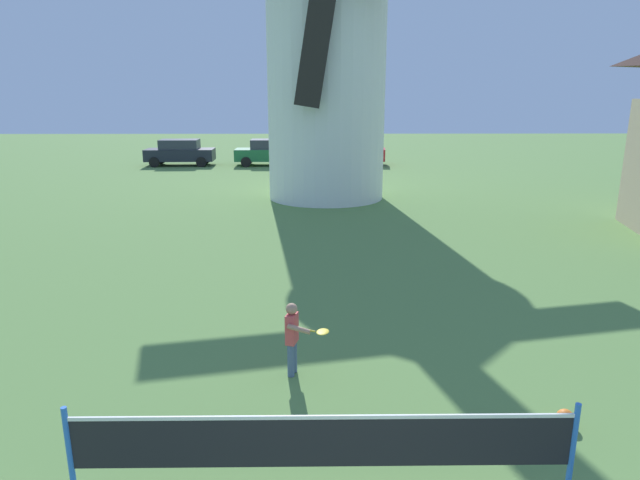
{
  "coord_description": "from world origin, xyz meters",
  "views": [
    {
      "loc": [
        -0.29,
        -2.39,
        4.08
      ],
      "look_at": [
        -0.21,
        4.45,
        2.28
      ],
      "focal_mm": 30.71,
      "sensor_mm": 36.0,
      "label": 1
    }
  ],
  "objects": [
    {
      "name": "windmill",
      "position": [
        0.24,
        20.05,
        6.05
      ],
      "size": [
        9.57,
        5.4,
        13.22
      ],
      "color": "white",
      "rests_on": "ground_plane"
    },
    {
      "name": "parked_car_green",
      "position": [
        -2.79,
        31.03,
        0.81
      ],
      "size": [
        4.42,
        1.92,
        1.56
      ],
      "color": "#1E6638",
      "rests_on": "ground_plane"
    },
    {
      "name": "player_far",
      "position": [
        -0.59,
        5.11,
        0.65
      ],
      "size": [
        0.67,
        0.61,
        1.14
      ],
      "color": "slate",
      "rests_on": "ground_plane"
    },
    {
      "name": "parked_car_red",
      "position": [
        1.9,
        31.17,
        0.81
      ],
      "size": [
        4.51,
        2.24,
        1.56
      ],
      "color": "red",
      "rests_on": "ground_plane"
    },
    {
      "name": "tennis_net",
      "position": [
        -0.21,
        2.45,
        0.68
      ],
      "size": [
        5.19,
        0.06,
        1.1
      ],
      "color": "blue",
      "rests_on": "ground_plane"
    },
    {
      "name": "parked_car_black",
      "position": [
        -8.34,
        31.04,
        0.81
      ],
      "size": [
        4.11,
        2.0,
        1.56
      ],
      "color": "#1E232D",
      "rests_on": "ground_plane"
    },
    {
      "name": "stray_ball",
      "position": [
        2.91,
        3.72,
        0.11
      ],
      "size": [
        0.23,
        0.23,
        0.23
      ],
      "primitive_type": "sphere",
      "color": "orange",
      "rests_on": "ground_plane"
    }
  ]
}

